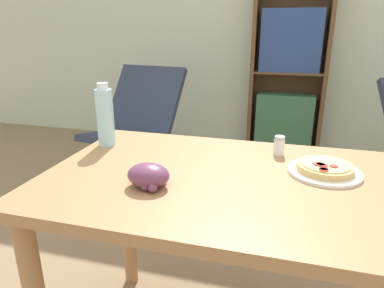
% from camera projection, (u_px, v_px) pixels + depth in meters
% --- Properties ---
extents(wall_back, '(8.00, 0.05, 2.60)m').
position_uv_depth(wall_back, '(286.00, 15.00, 3.22)').
color(wall_back, silver).
rests_on(wall_back, ground_plane).
extents(dining_table, '(1.17, 0.73, 0.76)m').
position_uv_depth(dining_table, '(232.00, 210.00, 1.08)').
color(dining_table, '#A37549').
rests_on(dining_table, ground_plane).
extents(pizza_on_plate, '(0.22, 0.22, 0.04)m').
position_uv_depth(pizza_on_plate, '(325.00, 169.00, 1.06)').
color(pizza_on_plate, white).
rests_on(pizza_on_plate, dining_table).
extents(grape_bunch, '(0.12, 0.10, 0.07)m').
position_uv_depth(grape_bunch, '(149.00, 176.00, 0.97)').
color(grape_bunch, '#6B3856').
rests_on(grape_bunch, dining_table).
extents(drink_bottle, '(0.07, 0.07, 0.24)m').
position_uv_depth(drink_bottle, '(105.00, 117.00, 1.29)').
color(drink_bottle, '#A3DBEA').
rests_on(drink_bottle, dining_table).
extents(salt_shaker, '(0.04, 0.04, 0.07)m').
position_uv_depth(salt_shaker, '(279.00, 146.00, 1.22)').
color(salt_shaker, white).
rests_on(salt_shaker, dining_table).
extents(lounge_chair_near, '(0.70, 0.84, 0.88)m').
position_uv_depth(lounge_chair_near, '(136.00, 143.00, 2.82)').
color(lounge_chair_near, black).
rests_on(lounge_chair_near, ground_plane).
extents(bookshelf, '(0.69, 0.27, 1.58)m').
position_uv_depth(bookshelf, '(287.00, 79.00, 3.24)').
color(bookshelf, brown).
rests_on(bookshelf, ground_plane).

